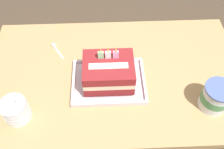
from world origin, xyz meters
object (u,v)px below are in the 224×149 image
at_px(birthday_cake, 109,72).
at_px(serving_spoon_near_tray, 55,47).
at_px(foil_tray, 109,82).
at_px(bowl_stack, 16,110).
at_px(ice_cream_tub, 216,97).

height_order(birthday_cake, serving_spoon_near_tray, birthday_cake).
relative_size(foil_tray, bowl_stack, 2.51).
distance_m(birthday_cake, ice_cream_tub, 0.45).
distance_m(bowl_stack, serving_spoon_near_tray, 0.40).
xyz_separation_m(birthday_cake, ice_cream_tub, (0.43, -0.13, -0.02)).
xyz_separation_m(birthday_cake, bowl_stack, (-0.38, -0.15, -0.03)).
height_order(bowl_stack, serving_spoon_near_tray, bowl_stack).
height_order(ice_cream_tub, serving_spoon_near_tray, ice_cream_tub).
bearing_deg(foil_tray, bowl_stack, -158.20).
bearing_deg(birthday_cake, ice_cream_tub, -16.91).
xyz_separation_m(ice_cream_tub, serving_spoon_near_tray, (-0.70, 0.36, -0.06)).
bearing_deg(ice_cream_tub, foil_tray, 163.11).
bearing_deg(bowl_stack, foil_tray, 21.80).
bearing_deg(bowl_stack, ice_cream_tub, 1.38).
height_order(foil_tray, birthday_cake, birthday_cake).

